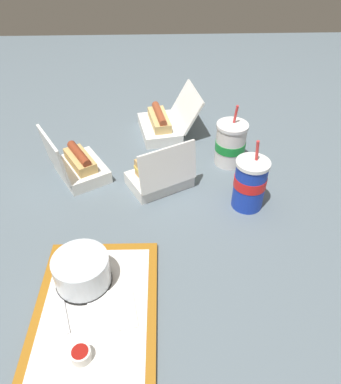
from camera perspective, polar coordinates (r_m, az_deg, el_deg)
ground_plane at (r=1.04m, az=-0.77°, el=-3.24°), size 3.20×3.20×0.00m
food_tray at (r=0.85m, az=-11.34°, el=-17.21°), size 0.37×0.27×0.01m
cake_container at (r=0.86m, az=-13.32°, el=-11.70°), size 0.13×0.13×0.08m
ketchup_cup at (r=0.78m, az=-13.53°, el=-22.92°), size 0.04×0.04×0.02m
napkin_stack at (r=0.83m, az=-8.95°, el=-17.37°), size 0.12×0.12×0.00m
plastic_fork at (r=0.85m, az=-16.04°, el=-17.08°), size 0.11×0.05×0.00m
clamshell_hotdog_right at (r=1.37m, az=-1.17°, el=10.41°), size 0.23×0.23×0.16m
clamshell_sandwich_back at (r=1.11m, az=-1.61°, el=2.75°), size 0.20×0.22×0.16m
clamshell_hotdog_center at (r=1.18m, az=-13.90°, el=3.95°), size 0.22×0.21×0.17m
soda_cup_corner at (r=1.21m, az=9.12°, el=7.25°), size 0.10×0.10×0.20m
soda_cup_left at (r=1.04m, az=11.99°, el=1.30°), size 0.09×0.09×0.21m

